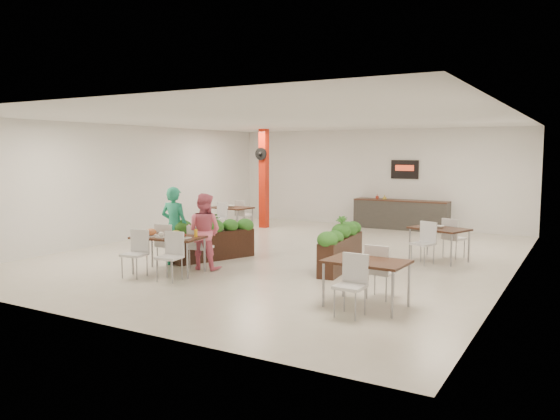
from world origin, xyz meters
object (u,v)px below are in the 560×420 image
Objects in this scene: side_table_c at (366,268)px; planter_right at (341,245)px; red_column at (264,177)px; diner_woman at (204,231)px; side_table_a at (231,211)px; service_counter at (401,214)px; main_table at (168,242)px; diner_man at (174,226)px; side_table_b at (439,233)px; planter_left at (215,237)px.

planter_right is at bearing 124.31° from side_table_c.
red_column is 1.95× the size of side_table_c.
red_column is 6.54m from diner_woman.
side_table_a is at bearing 141.27° from side_table_c.
side_table_c is (6.71, -5.91, -0.00)m from side_table_a.
diner_woman is at bearing -151.48° from planter_right.
service_counter is (4.00, 1.86, -1.15)m from red_column.
diner_man is (-0.39, 0.66, 0.22)m from main_table.
main_table is 0.79m from diner_woman.
side_table_a and side_table_b have the same top height.
side_table_b is at bearing -6.43° from side_table_a.
red_column reaches higher than diner_woman.
planter_left is 2.95m from planter_right.
service_counter is 7.36m from planter_left.
service_counter reaches higher than planter_right.
main_table is 1.04× the size of diner_man.
diner_man is 4.89m from side_table_c.
planter_right is (4.78, -4.71, -1.13)m from red_column.
service_counter reaches higher than diner_man.
side_table_a is 1.01× the size of side_table_c.
diner_man is at bearing -61.97° from side_table_a.
planter_left is (0.02, 1.56, -0.11)m from main_table.
planter_left is at bearing 159.20° from side_table_c.
side_table_c is (2.24, -8.94, 0.14)m from service_counter.
side_table_b is at bearing -63.21° from service_counter.
service_counter reaches higher than side_table_a.
diner_man reaches higher than diner_woman.
planter_right reaches higher than main_table.
side_table_a is (-1.93, 4.91, -0.22)m from diner_man.
main_table is 1.09× the size of side_table_c.
main_table is at bearing -145.34° from planter_right.
planter_left is 4.76m from side_table_c.
diner_woman is 4.10m from side_table_c.
diner_man is at bearing 120.79° from main_table.
planter_left is 1.19× the size of side_table_c.
diner_man is 1.03× the size of side_table_b.
side_table_b is (6.32, -2.74, -1.01)m from red_column.
diner_man is 0.80× the size of planter_right.
side_table_a is at bearing -69.33° from diner_woman.
planter_left reaches higher than side_table_c.
side_table_b is (4.06, 3.35, -0.17)m from diner_woman.
diner_woman is (2.26, -6.08, -0.85)m from red_column.
side_table_c is (4.39, -0.34, -0.00)m from main_table.
diner_woman reaches higher than side_table_b.
red_column is at bearing -155.00° from service_counter.
red_column is at bearing 109.85° from planter_left.
service_counter is at bearing 25.00° from red_column.
planter_left is at bearing -53.14° from side_table_a.
side_table_a is (-2.34, 4.01, 0.11)m from planter_left.
planter_right is 2.78m from side_table_c.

